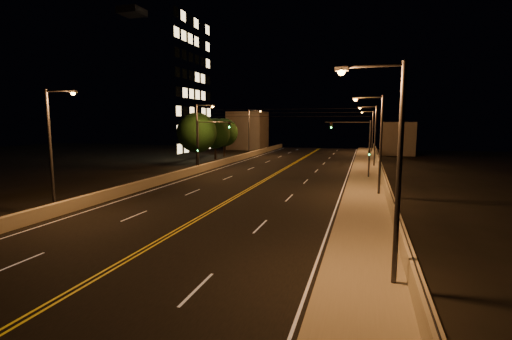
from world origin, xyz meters
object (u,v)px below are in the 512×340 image
(streetlight_5, at_px, (199,133))
(tree_0, at_px, (197,133))
(traffic_signal_left, at_px, (205,140))
(building_tower, at_px, (135,87))
(tree_2, at_px, (224,132))
(streetlight_0, at_px, (391,161))
(streetlight_3, at_px, (371,129))
(streetlight_6, at_px, (250,129))
(streetlight_1, at_px, (377,139))
(traffic_signal_right, at_px, (361,143))
(streetlight_2, at_px, (373,132))
(tree_1, at_px, (215,134))
(streetlight_4, at_px, (53,143))

(streetlight_5, xyz_separation_m, tree_0, (-2.77, 5.14, -0.15))
(streetlight_5, bearing_deg, traffic_signal_left, -28.05)
(building_tower, distance_m, tree_2, 18.43)
(streetlight_0, xyz_separation_m, streetlight_5, (-21.42, 28.94, 0.00))
(streetlight_3, bearing_deg, tree_0, -127.72)
(streetlight_5, distance_m, traffic_signal_left, 1.50)
(streetlight_0, height_order, streetlight_5, same)
(building_tower, bearing_deg, tree_2, 11.95)
(streetlight_5, bearing_deg, streetlight_6, 90.00)
(streetlight_1, xyz_separation_m, streetlight_3, (0.00, 46.86, 0.00))
(streetlight_6, xyz_separation_m, tree_0, (-2.77, -16.84, -0.15))
(streetlight_0, height_order, traffic_signal_right, streetlight_0)
(streetlight_2, xyz_separation_m, traffic_signal_right, (-1.46, -11.33, -0.90))
(traffic_signal_right, bearing_deg, streetlight_3, 87.74)
(traffic_signal_right, relative_size, tree_2, 0.93)
(streetlight_1, height_order, streetlight_6, same)
(streetlight_1, distance_m, tree_0, 28.78)
(streetlight_0, relative_size, tree_0, 1.12)
(streetlight_3, relative_size, building_tower, 0.32)
(streetlight_2, xyz_separation_m, tree_2, (-26.07, 9.69, -0.58))
(traffic_signal_left, bearing_deg, streetlight_5, 151.95)
(streetlight_6, bearing_deg, tree_1, -122.07)
(streetlight_6, distance_m, building_tower, 22.69)
(streetlight_0, bearing_deg, building_tower, 132.52)
(traffic_signal_right, relative_size, tree_0, 0.85)
(streetlight_3, relative_size, tree_0, 1.12)
(building_tower, bearing_deg, traffic_signal_left, -38.93)
(traffic_signal_right, bearing_deg, tree_0, 165.92)
(streetlight_6, relative_size, tree_0, 1.12)
(streetlight_1, height_order, traffic_signal_right, streetlight_1)
(streetlight_6, height_order, traffic_signal_right, streetlight_6)
(streetlight_0, xyz_separation_m, streetlight_1, (0.00, 18.48, 0.00))
(streetlight_3, xyz_separation_m, streetlight_4, (-21.42, -59.56, 0.00))
(tree_2, bearing_deg, streetlight_1, -49.85)
(tree_0, xyz_separation_m, tree_2, (-1.88, 15.32, -0.43))
(building_tower, distance_m, tree_1, 18.61)
(streetlight_1, xyz_separation_m, traffic_signal_right, (-1.46, 9.89, -0.90))
(tree_0, bearing_deg, tree_2, 97.01)
(streetlight_5, distance_m, streetlight_6, 21.98)
(streetlight_2, distance_m, building_tower, 43.33)
(streetlight_2, bearing_deg, streetlight_5, -153.32)
(traffic_signal_right, relative_size, building_tower, 0.25)
(traffic_signal_left, bearing_deg, tree_2, 105.22)
(tree_1, bearing_deg, streetlight_0, -59.88)
(traffic_signal_left, distance_m, tree_2, 21.79)
(streetlight_1, relative_size, tree_1, 1.23)
(streetlight_3, relative_size, traffic_signal_right, 1.31)
(streetlight_0, height_order, traffic_signal_left, streetlight_0)
(streetlight_1, xyz_separation_m, streetlight_2, (0.00, 21.22, 0.00))
(streetlight_2, relative_size, traffic_signal_left, 1.31)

